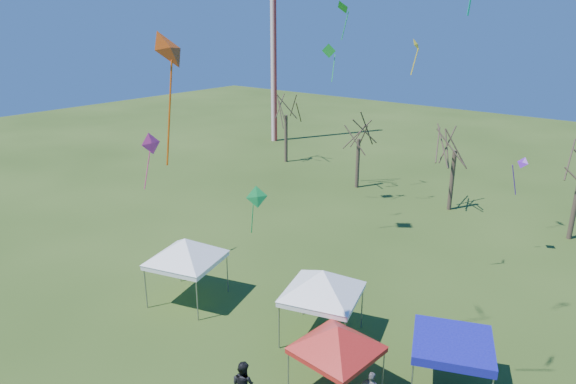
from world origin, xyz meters
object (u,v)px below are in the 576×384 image
Objects in this scene: tent_white_mid at (323,275)px; person_dark at (243,384)px; tent_red at (337,331)px; radio_mast at (273,32)px; tent_white_west at (185,243)px; tree_0 at (286,98)px; tree_2 at (457,128)px; tent_blue at (453,345)px; tree_1 at (360,121)px.

person_dark is (0.24, -5.42, -2.21)m from tent_white_mid.
tent_white_mid is at bearing 133.51° from tent_red.
tent_white_west is (20.32, -30.97, -9.28)m from radio_mast.
tent_red is (23.02, -25.47, -3.70)m from tree_0.
tent_red is 2.01× the size of person_dark.
tent_blue is at bearing -68.01° from tree_2.
tent_blue is at bearing -50.63° from tree_1.
tent_white_west is at bearing -172.54° from tent_blue.
radio_mast is at bearing 138.93° from tent_blue.
person_dark is at bearing -87.44° from tent_white_mid.
tree_0 is at bearing 131.95° from tent_white_mid.
radio_mast is 11.45m from tree_0.
radio_mast is at bearing 133.24° from tent_red.
tree_2 is at bearing -86.59° from person_dark.
tree_0 reaches higher than tree_2.
radio_mast is at bearing 137.23° from tree_0.
tent_red reaches higher than person_dark.
radio_mast reaches higher than tent_white_west.
tree_1 reaches higher than tent_white_mid.
tent_white_west is 2.24× the size of person_dark.
radio_mast is at bearing 159.43° from tree_2.
tree_1 is 26.33m from tent_red.
tree_0 reaches higher than tent_white_mid.
tree_0 is (7.15, -6.62, -6.01)m from radio_mast.
tent_white_mid is at bearing -62.59° from tree_1.
tree_1 is at bearing 119.65° from tent_red.
tree_0 is at bearing 139.41° from tent_blue.
tree_1 is 25.99m from tent_blue.
radio_mast is 41.42m from tent_white_mid.
tree_1 is at bearing 129.37° from tent_blue.
tent_red is at bearing -6.43° from tent_white_west.
tree_1 reaches higher than tent_white_west.
tent_white_mid is at bearing -89.13° from person_dark.
tree_2 is 2.10× the size of tent_red.
radio_mast is at bearing 133.22° from tent_white_mid.
tree_0 is 1.97× the size of tent_white_mid.
radio_mast reaches higher than tent_white_mid.
tree_2 is 25.86m from person_dark.
tree_2 is 21.57m from tent_blue.
person_dark is (2.25, -25.21, -5.32)m from tree_2.
tent_red is at bearing -47.89° from tree_0.
tent_red is at bearing -139.91° from tent_blue.
tree_0 is 1.12× the size of tree_1.
radio_mast is 5.76× the size of tent_white_west.
radio_mast is 45.11m from tent_red.
tent_white_mid is at bearing -48.05° from tree_0.
tent_white_west is at bearing -167.94° from tent_white_mid.
tent_white_mid is 5.86m from person_dark.
radio_mast reaches higher than tent_red.
tent_white_west is 8.78m from person_dark.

